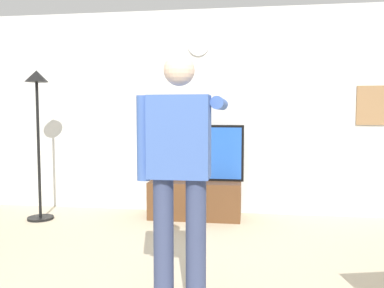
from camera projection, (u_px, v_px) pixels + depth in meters
name	position (u px, v px, depth m)	size (l,w,h in m)	color
back_wall	(215.00, 112.00, 5.31)	(6.40, 0.10, 2.70)	silver
tv_stand	(196.00, 199.00, 5.08)	(1.16, 0.56, 0.47)	brown
television	(196.00, 153.00, 5.08)	(1.22, 0.07, 0.71)	black
wall_clock	(199.00, 45.00, 5.21)	(0.28, 0.28, 0.03)	white
framed_picture	(380.00, 105.00, 4.95)	(0.58, 0.04, 0.49)	#997047
floor_lamp	(38.00, 114.00, 4.88)	(0.32, 0.32, 1.86)	black
person_standing_nearer_lamp	(180.00, 165.00, 2.69)	(0.59, 0.78, 1.72)	#384266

